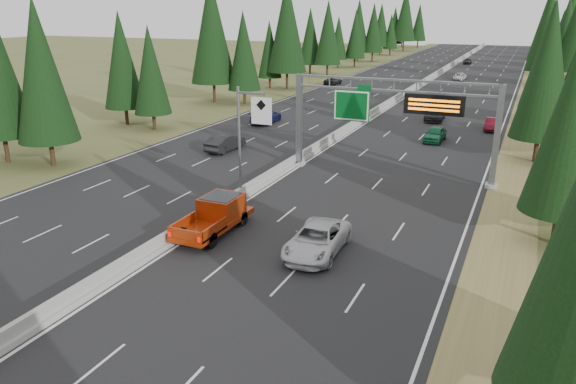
% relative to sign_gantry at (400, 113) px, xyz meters
% --- Properties ---
extents(road, '(32.00, 260.00, 0.08)m').
position_rel_sign_gantry_xyz_m(road, '(-8.92, 45.12, -5.23)').
color(road, black).
rests_on(road, ground).
extents(shoulder_right, '(3.60, 260.00, 0.06)m').
position_rel_sign_gantry_xyz_m(shoulder_right, '(8.88, 45.12, -5.24)').
color(shoulder_right, olive).
rests_on(shoulder_right, ground).
extents(shoulder_left, '(3.60, 260.00, 0.06)m').
position_rel_sign_gantry_xyz_m(shoulder_left, '(-26.72, 45.12, -5.24)').
color(shoulder_left, '#4C5527').
rests_on(shoulder_left, ground).
extents(median_barrier, '(0.70, 260.00, 0.85)m').
position_rel_sign_gantry_xyz_m(median_barrier, '(-8.92, 45.12, -4.85)').
color(median_barrier, gray).
rests_on(median_barrier, road).
extents(sign_gantry, '(16.75, 0.98, 7.80)m').
position_rel_sign_gantry_xyz_m(sign_gantry, '(0.00, 0.00, 0.00)').
color(sign_gantry, slate).
rests_on(sign_gantry, road).
extents(hov_sign_pole, '(2.80, 0.50, 8.00)m').
position_rel_sign_gantry_xyz_m(hov_sign_pole, '(-8.33, -9.92, -0.54)').
color(hov_sign_pole, slate).
rests_on(hov_sign_pole, road).
extents(tree_row_left, '(10.85, 237.63, 18.98)m').
position_rel_sign_gantry_xyz_m(tree_row_left, '(-30.85, 44.66, 3.30)').
color(tree_row_left, black).
rests_on(tree_row_left, ground).
extents(silver_minivan, '(2.92, 5.89, 1.61)m').
position_rel_sign_gantry_xyz_m(silver_minivan, '(-0.65, -16.39, -4.39)').
color(silver_minivan, silver).
rests_on(silver_minivan, road).
extents(red_pickup, '(2.28, 6.37, 2.08)m').
position_rel_sign_gantry_xyz_m(red_pickup, '(-7.42, -15.63, -4.04)').
color(red_pickup, black).
rests_on(red_pickup, road).
extents(car_ahead_green, '(1.95, 4.47, 1.50)m').
position_rel_sign_gantry_xyz_m(car_ahead_green, '(0.68, 14.10, -4.44)').
color(car_ahead_green, '#155C38').
rests_on(car_ahead_green, road).
extents(car_ahead_dkred, '(1.50, 4.13, 1.35)m').
position_rel_sign_gantry_xyz_m(car_ahead_dkred, '(5.58, 22.12, -4.51)').
color(car_ahead_dkred, '#520B17').
rests_on(car_ahead_dkred, road).
extents(car_ahead_dkgrey, '(2.41, 5.41, 1.54)m').
position_rel_sign_gantry_xyz_m(car_ahead_dkgrey, '(-1.24, 25.43, -4.42)').
color(car_ahead_dkgrey, black).
rests_on(car_ahead_dkgrey, road).
extents(car_ahead_white, '(2.35, 4.74, 1.29)m').
position_rel_sign_gantry_xyz_m(car_ahead_white, '(-3.71, 66.97, -4.54)').
color(car_ahead_white, silver).
rests_on(car_ahead_white, road).
extents(car_ahead_far, '(1.75, 4.07, 1.37)m').
position_rel_sign_gantry_xyz_m(car_ahead_far, '(-6.13, 99.57, -4.50)').
color(car_ahead_far, black).
rests_on(car_ahead_far, road).
extents(car_onc_near, '(2.00, 4.91, 1.58)m').
position_rel_sign_gantry_xyz_m(car_onc_near, '(-16.98, 2.07, -4.40)').
color(car_onc_near, black).
rests_on(car_onc_near, road).
extents(car_onc_blue, '(2.67, 5.81, 1.64)m').
position_rel_sign_gantry_xyz_m(car_onc_blue, '(-19.30, 15.71, -4.37)').
color(car_onc_blue, '#171C52').
rests_on(car_onc_blue, road).
extents(car_onc_white, '(2.22, 4.66, 1.54)m').
position_rel_sign_gantry_xyz_m(car_onc_white, '(-12.00, 30.07, -4.42)').
color(car_onc_white, white).
rests_on(car_onc_white, road).
extents(car_onc_far, '(2.18, 4.64, 1.28)m').
position_rel_sign_gantry_xyz_m(car_onc_far, '(-23.42, 51.63, -4.55)').
color(car_onc_far, black).
rests_on(car_onc_far, road).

